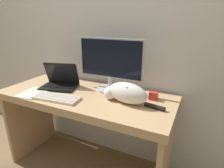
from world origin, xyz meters
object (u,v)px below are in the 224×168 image
at_px(laptop, 60,82).
at_px(external_keyboard, 56,98).
at_px(monitor, 110,64).
at_px(cat, 126,93).

height_order(laptop, external_keyboard, laptop).
relative_size(monitor, external_keyboard, 1.48).
bearing_deg(cat, external_keyboard, -150.90).
xyz_separation_m(laptop, external_keyboard, (0.15, -0.23, -0.03)).
bearing_deg(external_keyboard, laptop, 117.71).
distance_m(monitor, laptop, 0.51).
height_order(monitor, laptop, monitor).
bearing_deg(monitor, cat, -40.08).
distance_m(monitor, external_keyboard, 0.52).
bearing_deg(external_keyboard, cat, 13.49).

